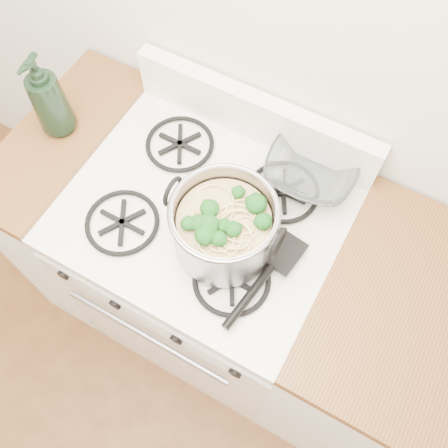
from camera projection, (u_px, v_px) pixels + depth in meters
gas_range at (208, 272)px, 1.80m from camera, size 0.76×0.66×0.92m
counter_left at (93, 208)px, 1.89m from camera, size 0.25×0.65×0.92m
counter_right at (448, 394)px, 1.58m from camera, size 1.00×0.65×0.92m
stock_pot at (224, 227)px, 1.24m from camera, size 0.30×0.27×0.18m
spatula at (284, 251)px, 1.29m from camera, size 0.33×0.35×0.02m
glass_bowl at (311, 172)px, 1.40m from camera, size 0.11×0.11×0.02m
bottle at (47, 96)px, 1.37m from camera, size 0.12×0.12×0.27m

